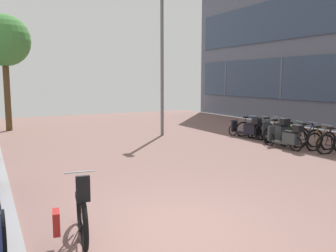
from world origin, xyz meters
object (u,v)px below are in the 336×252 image
Objects in this scene: lamp_post at (162,58)px; bicycle_rack_08 at (249,128)px; bicycle_rack_02 at (321,141)px; scooter_near at (287,137)px; street_tree at (4,41)px; bicycle_rack_05 at (278,134)px; bicycle_rack_03 at (307,138)px; bicycle_rack_01 at (334,144)px; bicycle_rack_07 at (260,130)px; bicycle_rack_04 at (294,136)px; bicycle_foreground at (80,214)px; bicycle_rack_06 at (271,131)px; scooter_far at (277,132)px; scooter_mid at (248,129)px.

bicycle_rack_08 is at bearing -30.37° from lamp_post.
scooter_near reaches higher than bicycle_rack_02.
street_tree is (-9.39, 10.41, 3.94)m from bicycle_rack_02.
bicycle_rack_05 is 0.23× the size of lamp_post.
bicycle_rack_03 is 14.14m from street_tree.
bicycle_rack_01 is 0.24× the size of street_tree.
bicycle_rack_03 is 3.07m from bicycle_rack_08.
lamp_post reaches higher than street_tree.
lamp_post is (-3.30, 6.23, 3.04)m from bicycle_rack_01.
bicycle_rack_05 is at bearing 91.69° from bicycle_rack_01.
bicycle_rack_07 is at bearing 90.99° from bicycle_rack_03.
scooter_near is (-0.90, -0.51, 0.10)m from bicycle_rack_04.
scooter_near is (-0.72, -1.12, 0.08)m from bicycle_rack_05.
bicycle_rack_05 is (8.98, 4.83, -0.05)m from bicycle_foreground.
bicycle_rack_06 reaches higher than bicycle_rack_04.
bicycle_rack_04 is at bearing -73.62° from bicycle_rack_05.
bicycle_rack_05 reaches higher than scooter_near.
scooter_far is at bearing 99.27° from bicycle_rack_01.
bicycle_rack_07 reaches higher than bicycle_rack_08.
scooter_near is 6.25m from lamp_post.
lamp_post is (-2.51, 4.90, 2.96)m from scooter_near.
bicycle_rack_07 is (9.15, 6.06, -0.07)m from bicycle_foreground.
scooter_near is (8.26, 3.71, 0.03)m from bicycle_foreground.
bicycle_foreground is 9.06m from scooter_near.
bicycle_rack_07 is 0.71× the size of scooter_far.
bicycle_rack_05 is 1.34m from scooter_near.
bicycle_rack_03 is 0.61m from bicycle_rack_04.
scooter_near reaches higher than bicycle_rack_08.
scooter_mid is 12.05m from street_tree.
street_tree reaches higher than bicycle_rack_07.
bicycle_rack_08 is at bearing 95.08° from bicycle_rack_06.
lamp_post reaches higher than bicycle_rack_04.
bicycle_rack_02 is at bearing -80.33° from scooter_mid.
bicycle_rack_06 reaches higher than bicycle_rack_03.
bicycle_rack_05 is 1.24m from bicycle_rack_07.
bicycle_rack_03 is at bearing 88.68° from bicycle_rack_02.
scooter_near is 0.32× the size of street_tree.
scooter_far is at bearing 106.71° from bicycle_rack_02.
bicycle_rack_07 is 5.23m from lamp_post.
scooter_near is at bearing -62.91° from lamp_post.
bicycle_rack_04 reaches higher than bicycle_rack_08.
street_tree is (-8.85, 7.21, 3.86)m from scooter_mid.
bicycle_rack_07 is at bearing -82.29° from bicycle_rack_08.
bicycle_rack_05 is 13.17m from street_tree.
bicycle_rack_01 is at bearing -93.35° from bicycle_rack_04.
bicycle_rack_07 is at bearing -36.96° from lamp_post.
bicycle_rack_05 is at bearing -75.49° from scooter_mid.
scooter_near is at bearing 24.18° from bicycle_foreground.
scooter_near is at bearing -150.52° from bicycle_rack_04.
bicycle_rack_03 is 0.99× the size of bicycle_rack_06.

